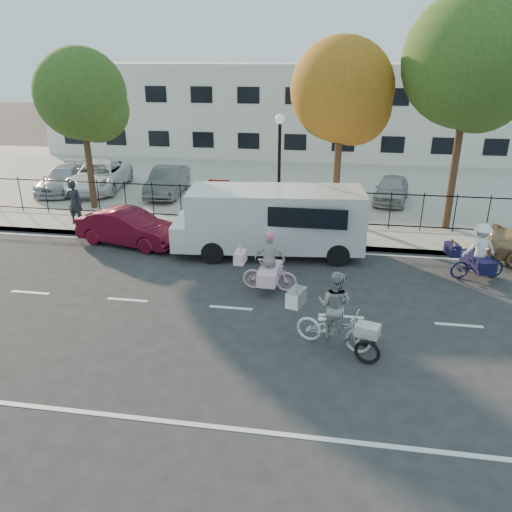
% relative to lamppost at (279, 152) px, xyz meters
% --- Properties ---
extents(ground, '(120.00, 120.00, 0.00)m').
position_rel_lamppost_xyz_m(ground, '(-0.50, -6.80, -3.11)').
color(ground, '#333334').
extents(road_markings, '(60.00, 9.52, 0.01)m').
position_rel_lamppost_xyz_m(road_markings, '(-0.50, -6.80, -3.11)').
color(road_markings, silver).
rests_on(road_markings, ground).
extents(curb, '(60.00, 0.10, 0.15)m').
position_rel_lamppost_xyz_m(curb, '(-0.50, -1.75, -3.04)').
color(curb, '#A8A399').
rests_on(curb, ground).
extents(sidewalk, '(60.00, 2.20, 0.15)m').
position_rel_lamppost_xyz_m(sidewalk, '(-0.50, -0.70, -3.04)').
color(sidewalk, '#A8A399').
rests_on(sidewalk, ground).
extents(parking_lot, '(60.00, 15.60, 0.15)m').
position_rel_lamppost_xyz_m(parking_lot, '(-0.50, 8.20, -3.04)').
color(parking_lot, '#A8A399').
rests_on(parking_lot, ground).
extents(iron_fence, '(58.00, 0.06, 1.50)m').
position_rel_lamppost_xyz_m(iron_fence, '(-0.50, 0.40, -2.21)').
color(iron_fence, black).
rests_on(iron_fence, sidewalk).
extents(building, '(34.00, 10.00, 6.00)m').
position_rel_lamppost_xyz_m(building, '(-0.50, 18.20, -0.11)').
color(building, silver).
rests_on(building, ground).
extents(lamppost, '(0.36, 0.36, 4.33)m').
position_rel_lamppost_xyz_m(lamppost, '(0.00, 0.00, 0.00)').
color(lamppost, black).
rests_on(lamppost, sidewalk).
extents(street_sign, '(0.85, 0.06, 1.80)m').
position_rel_lamppost_xyz_m(street_sign, '(-2.35, 0.00, -1.70)').
color(street_sign, black).
rests_on(street_sign, sidewalk).
extents(zebra_trike, '(2.24, 1.39, 1.93)m').
position_rel_lamppost_xyz_m(zebra_trike, '(2.30, -8.31, -2.37)').
color(zebra_trike, white).
rests_on(zebra_trike, ground).
extents(unicorn_bike, '(1.86, 1.30, 1.87)m').
position_rel_lamppost_xyz_m(unicorn_bike, '(0.36, -5.50, -2.42)').
color(unicorn_bike, '#F6BBCA').
rests_on(unicorn_bike, ground).
extents(bull_bike, '(1.97, 1.38, 1.77)m').
position_rel_lamppost_xyz_m(bull_bike, '(6.61, -3.61, -2.40)').
color(bull_bike, black).
rests_on(bull_bike, ground).
extents(white_van, '(6.64, 2.79, 2.29)m').
position_rel_lamppost_xyz_m(white_van, '(0.08, -2.54, -1.85)').
color(white_van, white).
rests_on(white_van, ground).
extents(red_sedan, '(4.11, 2.25, 1.28)m').
position_rel_lamppost_xyz_m(red_sedan, '(-5.20, -2.45, -2.47)').
color(red_sedan, '#56091C').
rests_on(red_sedan, ground).
extents(pedestrian, '(0.65, 0.42, 1.77)m').
position_rel_lamppost_xyz_m(pedestrian, '(-8.08, -0.91, -2.08)').
color(pedestrian, black).
rests_on(pedestrian, sidewalk).
extents(lot_car_a, '(2.05, 4.29, 1.21)m').
position_rel_lamppost_xyz_m(lot_car_a, '(-11.23, 3.92, -2.36)').
color(lot_car_a, '#ABAEB3').
rests_on(lot_car_a, parking_lot).
extents(lot_car_b, '(2.95, 5.28, 1.39)m').
position_rel_lamppost_xyz_m(lot_car_b, '(-9.60, 4.48, -2.27)').
color(lot_car_b, white).
rests_on(lot_car_b, parking_lot).
extents(lot_car_c, '(1.68, 4.11, 1.33)m').
position_rel_lamppost_xyz_m(lot_car_c, '(-5.88, 4.02, -2.30)').
color(lot_car_c, '#505458').
rests_on(lot_car_c, parking_lot).
extents(lot_car_d, '(2.01, 3.69, 1.19)m').
position_rel_lamppost_xyz_m(lot_car_d, '(4.74, 4.48, -2.37)').
color(lot_car_d, '#9FA0A6').
rests_on(lot_car_d, parking_lot).
extents(tree_west, '(3.75, 3.75, 6.88)m').
position_rel_lamppost_xyz_m(tree_west, '(-8.31, 1.46, 1.70)').
color(tree_west, '#442D1D').
rests_on(tree_west, ground).
extents(tree_mid, '(3.94, 3.94, 7.23)m').
position_rel_lamppost_xyz_m(tree_mid, '(2.32, 1.46, 1.95)').
color(tree_mid, '#442D1D').
rests_on(tree_mid, ground).
extents(tree_east, '(4.74, 4.74, 8.68)m').
position_rel_lamppost_xyz_m(tree_east, '(6.69, 0.99, 2.97)').
color(tree_east, '#442D1D').
rests_on(tree_east, ground).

